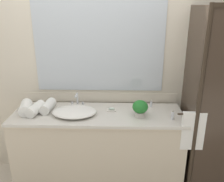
{
  "coord_description": "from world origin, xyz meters",
  "views": [
    {
      "loc": [
        0.22,
        -2.32,
        1.98
      ],
      "look_at": [
        0.15,
        0.0,
        1.15
      ],
      "focal_mm": 38.69,
      "sensor_mm": 36.0,
      "label": 1
    }
  ],
  "objects_px": {
    "rolled_towel_near_edge": "(26,108)",
    "rolled_towel_far_edge": "(48,106)",
    "faucet": "(77,102)",
    "rolled_towel_middle": "(36,109)",
    "potted_plant": "(140,108)",
    "amenity_bottle_body_wash": "(151,104)",
    "soap_dish": "(112,109)",
    "sink_basin": "(74,112)",
    "amenity_bottle_lotion": "(173,115)"
  },
  "relations": [
    {
      "from": "faucet",
      "to": "soap_dish",
      "type": "xyz_separation_m",
      "value": [
        0.38,
        -0.09,
        -0.04
      ]
    },
    {
      "from": "faucet",
      "to": "rolled_towel_far_edge",
      "type": "xyz_separation_m",
      "value": [
        -0.3,
        -0.11,
        -0.0
      ]
    },
    {
      "from": "sink_basin",
      "to": "rolled_towel_near_edge",
      "type": "height_order",
      "value": "rolled_towel_near_edge"
    },
    {
      "from": "sink_basin",
      "to": "amenity_bottle_body_wash",
      "type": "bearing_deg",
      "value": 15.34
    },
    {
      "from": "rolled_towel_near_edge",
      "to": "sink_basin",
      "type": "bearing_deg",
      "value": -3.06
    },
    {
      "from": "rolled_towel_near_edge",
      "to": "amenity_bottle_lotion",
      "type": "bearing_deg",
      "value": -4.17
    },
    {
      "from": "sink_basin",
      "to": "rolled_towel_near_edge",
      "type": "bearing_deg",
      "value": 176.94
    },
    {
      "from": "faucet",
      "to": "potted_plant",
      "type": "distance_m",
      "value": 0.71
    },
    {
      "from": "soap_dish",
      "to": "amenity_bottle_lotion",
      "type": "xyz_separation_m",
      "value": [
        0.61,
        -0.19,
        0.03
      ]
    },
    {
      "from": "rolled_towel_middle",
      "to": "rolled_towel_far_edge",
      "type": "relative_size",
      "value": 1.0
    },
    {
      "from": "soap_dish",
      "to": "rolled_towel_near_edge",
      "type": "distance_m",
      "value": 0.91
    },
    {
      "from": "rolled_towel_near_edge",
      "to": "rolled_towel_far_edge",
      "type": "distance_m",
      "value": 0.23
    },
    {
      "from": "potted_plant",
      "to": "rolled_towel_middle",
      "type": "height_order",
      "value": "potted_plant"
    },
    {
      "from": "amenity_bottle_lotion",
      "to": "rolled_towel_near_edge",
      "type": "relative_size",
      "value": 0.4
    },
    {
      "from": "rolled_towel_middle",
      "to": "amenity_bottle_lotion",
      "type": "bearing_deg",
      "value": -3.79
    },
    {
      "from": "potted_plant",
      "to": "rolled_towel_near_edge",
      "type": "bearing_deg",
      "value": 177.39
    },
    {
      "from": "potted_plant",
      "to": "amenity_bottle_body_wash",
      "type": "height_order",
      "value": "potted_plant"
    },
    {
      "from": "amenity_bottle_body_wash",
      "to": "rolled_towel_near_edge",
      "type": "height_order",
      "value": "rolled_towel_near_edge"
    },
    {
      "from": "potted_plant",
      "to": "rolled_towel_middle",
      "type": "relative_size",
      "value": 0.69
    },
    {
      "from": "amenity_bottle_body_wash",
      "to": "rolled_towel_middle",
      "type": "distance_m",
      "value": 1.25
    },
    {
      "from": "potted_plant",
      "to": "amenity_bottle_lotion",
      "type": "height_order",
      "value": "potted_plant"
    },
    {
      "from": "potted_plant",
      "to": "faucet",
      "type": "bearing_deg",
      "value": 161.84
    },
    {
      "from": "faucet",
      "to": "amenity_bottle_lotion",
      "type": "bearing_deg",
      "value": -15.59
    },
    {
      "from": "rolled_towel_near_edge",
      "to": "amenity_bottle_body_wash",
      "type": "bearing_deg",
      "value": 8.39
    },
    {
      "from": "faucet",
      "to": "rolled_towel_middle",
      "type": "distance_m",
      "value": 0.45
    },
    {
      "from": "potted_plant",
      "to": "rolled_towel_near_edge",
      "type": "height_order",
      "value": "potted_plant"
    },
    {
      "from": "faucet",
      "to": "rolled_towel_far_edge",
      "type": "height_order",
      "value": "faucet"
    },
    {
      "from": "amenity_bottle_body_wash",
      "to": "potted_plant",
      "type": "bearing_deg",
      "value": -120.0
    },
    {
      "from": "sink_basin",
      "to": "soap_dish",
      "type": "relative_size",
      "value": 4.61
    },
    {
      "from": "amenity_bottle_lotion",
      "to": "rolled_towel_near_edge",
      "type": "height_order",
      "value": "rolled_towel_near_edge"
    },
    {
      "from": "faucet",
      "to": "rolled_towel_near_edge",
      "type": "height_order",
      "value": "faucet"
    },
    {
      "from": "faucet",
      "to": "rolled_towel_near_edge",
      "type": "xyz_separation_m",
      "value": [
        -0.52,
        -0.17,
        0.0
      ]
    },
    {
      "from": "amenity_bottle_body_wash",
      "to": "rolled_towel_near_edge",
      "type": "bearing_deg",
      "value": -171.61
    },
    {
      "from": "rolled_towel_far_edge",
      "to": "soap_dish",
      "type": "bearing_deg",
      "value": 1.77
    },
    {
      "from": "soap_dish",
      "to": "sink_basin",
      "type": "bearing_deg",
      "value": -163.92
    },
    {
      "from": "rolled_towel_near_edge",
      "to": "soap_dish",
      "type": "bearing_deg",
      "value": 5.23
    },
    {
      "from": "potted_plant",
      "to": "rolled_towel_middle",
      "type": "bearing_deg",
      "value": 178.03
    },
    {
      "from": "soap_dish",
      "to": "amenity_bottle_body_wash",
      "type": "xyz_separation_m",
      "value": [
        0.44,
        0.12,
        0.02
      ]
    },
    {
      "from": "rolled_towel_near_edge",
      "to": "rolled_towel_far_edge",
      "type": "relative_size",
      "value": 0.96
    },
    {
      "from": "sink_basin",
      "to": "potted_plant",
      "type": "bearing_deg",
      "value": -2.27
    },
    {
      "from": "soap_dish",
      "to": "amenity_bottle_body_wash",
      "type": "distance_m",
      "value": 0.46
    },
    {
      "from": "sink_basin",
      "to": "rolled_towel_near_edge",
      "type": "distance_m",
      "value": 0.52
    },
    {
      "from": "potted_plant",
      "to": "soap_dish",
      "type": "relative_size",
      "value": 1.75
    },
    {
      "from": "amenity_bottle_lotion",
      "to": "rolled_towel_middle",
      "type": "height_order",
      "value": "rolled_towel_middle"
    },
    {
      "from": "potted_plant",
      "to": "amenity_bottle_body_wash",
      "type": "xyz_separation_m",
      "value": [
        0.15,
        0.25,
        -0.06
      ]
    },
    {
      "from": "amenity_bottle_lotion",
      "to": "amenity_bottle_body_wash",
      "type": "height_order",
      "value": "amenity_bottle_lotion"
    },
    {
      "from": "soap_dish",
      "to": "rolled_towel_middle",
      "type": "height_order",
      "value": "rolled_towel_middle"
    },
    {
      "from": "rolled_towel_near_edge",
      "to": "rolled_towel_middle",
      "type": "distance_m",
      "value": 0.11
    },
    {
      "from": "rolled_towel_middle",
      "to": "soap_dish",
      "type": "bearing_deg",
      "value": 7.17
    },
    {
      "from": "potted_plant",
      "to": "rolled_towel_far_edge",
      "type": "distance_m",
      "value": 0.99
    }
  ]
}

